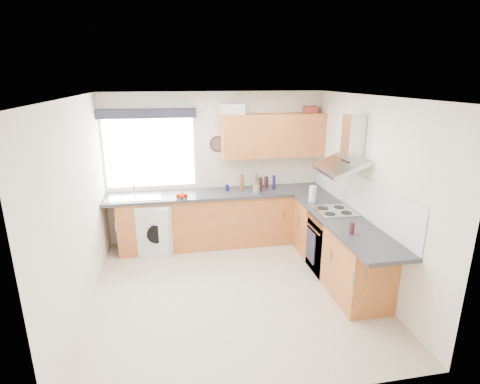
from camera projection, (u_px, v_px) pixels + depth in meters
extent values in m
plane|color=beige|center=(233.00, 290.00, 4.97)|extent=(3.60, 3.60, 0.00)
cube|color=white|center=(232.00, 97.00, 4.24)|extent=(3.60, 3.60, 0.02)
cube|color=silver|center=(215.00, 168.00, 6.29)|extent=(3.60, 0.02, 2.50)
cube|color=silver|center=(271.00, 273.00, 2.91)|extent=(3.60, 0.02, 2.50)
cube|color=silver|center=(78.00, 211.00, 4.29)|extent=(0.02, 3.60, 2.50)
cube|color=silver|center=(367.00, 193.00, 4.92)|extent=(0.02, 3.60, 2.50)
cube|color=silver|center=(150.00, 153.00, 6.01)|extent=(1.40, 0.02, 1.10)
cube|color=black|center=(147.00, 113.00, 5.74)|extent=(1.50, 0.18, 0.14)
cube|color=white|center=(356.00, 192.00, 5.22)|extent=(0.01, 3.00, 0.54)
cube|color=#A25727|center=(212.00, 220.00, 6.24)|extent=(3.00, 0.58, 0.86)
cube|color=#A25727|center=(304.00, 214.00, 6.52)|extent=(0.60, 0.60, 0.86)
cube|color=#A25727|center=(337.00, 247.00, 5.25)|extent=(0.58, 2.10, 0.86)
cube|color=#2B2A2F|center=(218.00, 194.00, 6.12)|extent=(3.60, 0.62, 0.05)
cube|color=#2B2A2F|center=(344.00, 221.00, 4.97)|extent=(0.62, 2.42, 0.05)
cube|color=black|center=(332.00, 243.00, 5.39)|extent=(0.56, 0.58, 0.85)
cube|color=#B1B1B1|center=(335.00, 211.00, 5.25)|extent=(0.52, 0.52, 0.01)
cube|color=#A25727|center=(273.00, 135.00, 6.13)|extent=(1.70, 0.35, 0.70)
cube|color=silver|center=(157.00, 227.00, 5.99)|extent=(0.70, 0.69, 0.82)
cylinder|color=black|center=(218.00, 144.00, 6.16)|extent=(0.26, 0.04, 0.26)
cube|color=silver|center=(233.00, 109.00, 5.98)|extent=(0.46, 0.38, 0.17)
cube|color=#A03B2B|center=(310.00, 109.00, 6.22)|extent=(0.25, 0.22, 0.10)
cylinder|color=#7A6A5E|center=(256.00, 189.00, 6.06)|extent=(0.12, 0.12, 0.14)
cylinder|color=silver|center=(313.00, 194.00, 5.63)|extent=(0.11, 0.11, 0.24)
cylinder|color=brown|center=(242.00, 182.00, 6.25)|extent=(0.06, 0.06, 0.25)
cylinder|color=#171547|center=(274.00, 182.00, 6.25)|extent=(0.05, 0.05, 0.24)
cylinder|color=#141544|center=(227.00, 188.00, 6.19)|extent=(0.07, 0.07, 0.10)
cylinder|color=black|center=(266.00, 182.00, 6.40)|extent=(0.07, 0.07, 0.18)
cylinder|color=black|center=(260.00, 184.00, 6.20)|extent=(0.07, 0.07, 0.22)
cylinder|color=maroon|center=(265.00, 183.00, 6.30)|extent=(0.04, 0.04, 0.18)
cylinder|color=#45181D|center=(352.00, 228.00, 4.48)|extent=(0.06, 0.06, 0.15)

